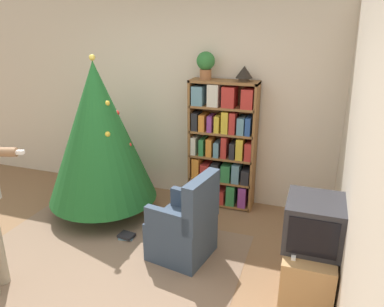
{
  "coord_description": "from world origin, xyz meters",
  "views": [
    {
      "loc": [
        1.66,
        -2.36,
        2.32
      ],
      "look_at": [
        0.51,
        0.97,
        1.05
      ],
      "focal_mm": 35.0,
      "sensor_mm": 36.0,
      "label": 1
    }
  ],
  "objects_px": {
    "armchair": "(185,228)",
    "potted_plant": "(206,63)",
    "table_lamp": "(244,73)",
    "television": "(314,223)",
    "christmas_tree": "(99,133)",
    "bookshelf": "(223,146)"
  },
  "relations": [
    {
      "from": "bookshelf",
      "to": "television",
      "type": "xyz_separation_m",
      "value": [
        1.16,
        -1.47,
        -0.07
      ]
    },
    {
      "from": "bookshelf",
      "to": "potted_plant",
      "type": "xyz_separation_m",
      "value": [
        -0.24,
        0.01,
        1.01
      ]
    },
    {
      "from": "armchair",
      "to": "christmas_tree",
      "type": "bearing_deg",
      "value": -102.85
    },
    {
      "from": "bookshelf",
      "to": "christmas_tree",
      "type": "distance_m",
      "value": 1.53
    },
    {
      "from": "television",
      "to": "potted_plant",
      "type": "relative_size",
      "value": 1.51
    },
    {
      "from": "bookshelf",
      "to": "table_lamp",
      "type": "bearing_deg",
      "value": 2.23
    },
    {
      "from": "christmas_tree",
      "to": "potted_plant",
      "type": "xyz_separation_m",
      "value": [
        1.09,
        0.72,
        0.77
      ]
    },
    {
      "from": "armchair",
      "to": "potted_plant",
      "type": "height_order",
      "value": "potted_plant"
    },
    {
      "from": "bookshelf",
      "to": "table_lamp",
      "type": "relative_size",
      "value": 8.15
    },
    {
      "from": "christmas_tree",
      "to": "armchair",
      "type": "bearing_deg",
      "value": -22.88
    },
    {
      "from": "television",
      "to": "armchair",
      "type": "distance_m",
      "value": 1.3
    },
    {
      "from": "armchair",
      "to": "table_lamp",
      "type": "distance_m",
      "value": 1.91
    },
    {
      "from": "christmas_tree",
      "to": "television",
      "type": "bearing_deg",
      "value": -16.87
    },
    {
      "from": "christmas_tree",
      "to": "armchair",
      "type": "distance_m",
      "value": 1.56
    },
    {
      "from": "table_lamp",
      "to": "television",
      "type": "bearing_deg",
      "value": -57.8
    },
    {
      "from": "christmas_tree",
      "to": "armchair",
      "type": "relative_size",
      "value": 2.13
    },
    {
      "from": "television",
      "to": "table_lamp",
      "type": "relative_size",
      "value": 2.48
    },
    {
      "from": "armchair",
      "to": "potted_plant",
      "type": "bearing_deg",
      "value": -161.68
    },
    {
      "from": "television",
      "to": "bookshelf",
      "type": "bearing_deg",
      "value": 128.3
    },
    {
      "from": "christmas_tree",
      "to": "armchair",
      "type": "height_order",
      "value": "christmas_tree"
    },
    {
      "from": "table_lamp",
      "to": "potted_plant",
      "type": "bearing_deg",
      "value": 180.0
    },
    {
      "from": "television",
      "to": "armchair",
      "type": "bearing_deg",
      "value": 169.86
    }
  ]
}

